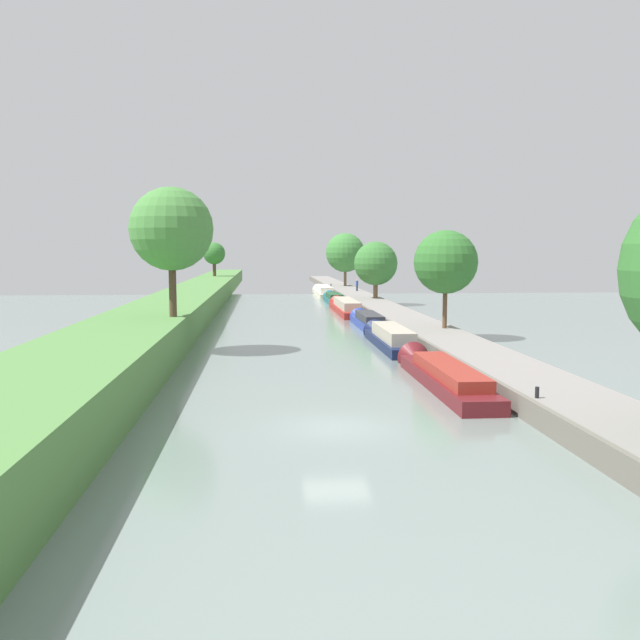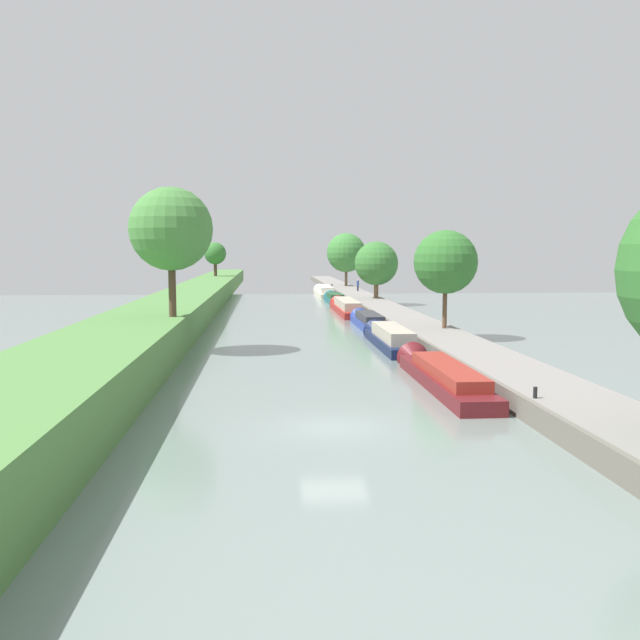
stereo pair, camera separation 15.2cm
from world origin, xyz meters
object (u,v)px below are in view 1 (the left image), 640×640
at_px(narrowboat_teal, 333,298).
at_px(person_walking, 357,285).
at_px(narrowboat_maroon, 441,374).
at_px(narrowboat_red, 345,307).
at_px(narrowboat_blue, 367,321).
at_px(mooring_bollard_far, 331,285).
at_px(mooring_bollard_near, 537,392).
at_px(narrowboat_cream, 323,291).
at_px(narrowboat_navy, 389,338).

distance_m(narrowboat_teal, person_walking, 10.23).
bearing_deg(narrowboat_maroon, narrowboat_teal, 89.88).
xyz_separation_m(narrowboat_red, person_walking, (4.56, 24.33, 1.15)).
xyz_separation_m(narrowboat_red, narrowboat_teal, (0.24, 15.15, -0.13)).
relative_size(narrowboat_blue, mooring_bollard_far, 24.52).
relative_size(narrowboat_teal, mooring_bollard_near, 23.71).
bearing_deg(person_walking, narrowboat_red, -100.63).
bearing_deg(mooring_bollard_near, person_walking, 87.95).
distance_m(narrowboat_maroon, mooring_bollard_near, 7.71).
bearing_deg(narrowboat_cream, narrowboat_red, -90.06).
relative_size(narrowboat_red, person_walking, 9.85).
xyz_separation_m(narrowboat_navy, person_walking, (4.53, 50.58, 1.17)).
bearing_deg(mooring_bollard_near, narrowboat_blue, 92.82).
height_order(mooring_bollard_near, mooring_bollard_far, same).
bearing_deg(narrowboat_maroon, narrowboat_cream, 90.07).
relative_size(person_walking, mooring_bollard_far, 3.69).
height_order(narrowboat_navy, mooring_bollard_far, narrowboat_navy).
bearing_deg(narrowboat_red, person_walking, 79.37).
relative_size(narrowboat_blue, person_walking, 6.65).
bearing_deg(person_walking, narrowboat_teal, -115.24).
distance_m(narrowboat_maroon, narrowboat_navy, 13.92).
bearing_deg(narrowboat_red, mooring_bollard_far, 86.87).
bearing_deg(narrowboat_blue, mooring_bollard_far, 88.10).
relative_size(narrowboat_maroon, person_walking, 8.18).
bearing_deg(narrowboat_blue, narrowboat_cream, 90.40).
xyz_separation_m(narrowboat_maroon, person_walking, (4.44, 64.50, 1.25)).
xyz_separation_m(narrowboat_maroon, mooring_bollard_far, (1.87, 76.64, 0.60)).
bearing_deg(narrowboat_maroon, narrowboat_navy, 90.35).
bearing_deg(mooring_bollard_near, narrowboat_teal, 91.60).
height_order(narrowboat_teal, person_walking, person_walking).
bearing_deg(narrowboat_navy, person_walking, 84.88).
xyz_separation_m(narrowboat_navy, narrowboat_cream, (-0.00, 54.92, 0.02)).
distance_m(narrowboat_maroon, narrowboat_cream, 68.83).
bearing_deg(narrowboat_navy, mooring_bollard_near, -84.76).
distance_m(narrowboat_blue, mooring_bollard_far, 50.35).
height_order(narrowboat_navy, narrowboat_blue, narrowboat_navy).
distance_m(narrowboat_blue, mooring_bollard_near, 33.82).
bearing_deg(narrowboat_navy, narrowboat_maroon, -89.65).
distance_m(narrowboat_cream, mooring_bollard_near, 76.31).
xyz_separation_m(narrowboat_navy, narrowboat_red, (-0.03, 26.25, 0.01)).
height_order(narrowboat_cream, mooring_bollard_far, narrowboat_cream).
relative_size(narrowboat_maroon, narrowboat_navy, 1.08).
xyz_separation_m(narrowboat_maroon, narrowboat_teal, (0.12, 55.32, -0.03)).
bearing_deg(narrowboat_red, narrowboat_teal, 89.10).
bearing_deg(narrowboat_teal, mooring_bollard_far, 85.29).
bearing_deg(narrowboat_teal, narrowboat_red, -90.90).
bearing_deg(narrowboat_navy, narrowboat_cream, 90.00).
relative_size(narrowboat_blue, narrowboat_cream, 0.66).
relative_size(narrowboat_cream, mooring_bollard_near, 36.91).
height_order(narrowboat_teal, narrowboat_cream, narrowboat_cream).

